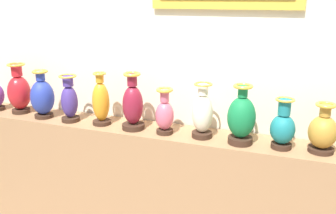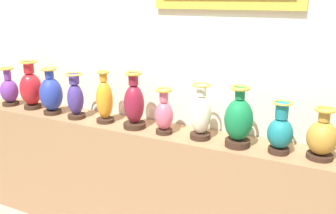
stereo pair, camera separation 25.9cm
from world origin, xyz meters
The scene contains 13 objects.
display_shelf centered at (0.00, 0.00, 0.46)m, with size 3.49×0.34×0.93m, color #99704C.
back_wall centered at (0.01, 0.23, 1.36)m, with size 5.21×0.14×2.70m.
vase_violet centered at (-1.51, -0.03, 1.06)m, with size 0.15×0.15×0.33m.
vase_crimson centered at (-1.27, -0.01, 1.10)m, with size 0.18×0.18×0.40m.
vase_cobalt centered at (-1.01, -0.05, 1.09)m, with size 0.18×0.18×0.37m.
vase_indigo centered at (-0.76, -0.05, 1.09)m, with size 0.14×0.14×0.35m.
vase_amber centered at (-0.51, -0.03, 1.10)m, with size 0.13×0.13×0.39m.
vase_burgundy centered at (-0.25, -0.04, 1.10)m, with size 0.16×0.16×0.41m.
vase_rose centered at (-0.01, -0.05, 1.07)m, with size 0.13×0.13×0.32m.
vase_ivory centered at (0.25, -0.03, 1.09)m, with size 0.14×0.14×0.37m.
vase_emerald centered at (0.51, -0.05, 1.10)m, with size 0.18×0.18×0.39m.
vase_teal centered at (0.76, -0.04, 1.06)m, with size 0.15×0.15×0.32m.
vase_ochre centered at (0.99, -0.01, 1.06)m, with size 0.17×0.17×0.31m.
Camera 2 is at (1.12, -2.22, 1.84)m, focal length 40.45 mm.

